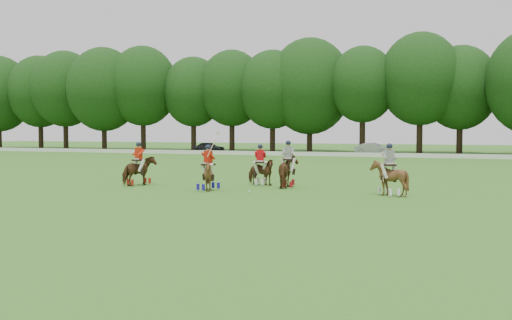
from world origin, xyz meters
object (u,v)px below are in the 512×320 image
(car_mid, at_px, (374,149))
(polo_ball, at_px, (249,191))
(polo_red_c, at_px, (208,175))
(polo_stripe_a, at_px, (288,171))
(car_left, at_px, (209,147))
(polo_red_a, at_px, (139,170))
(polo_stripe_b, at_px, (389,177))
(polo_red_b, at_px, (260,171))

(car_mid, relative_size, polo_ball, 45.32)
(polo_red_c, relative_size, polo_stripe_a, 1.16)
(car_mid, distance_m, polo_red_c, 39.78)
(polo_stripe_a, bearing_deg, car_mid, 91.61)
(car_left, distance_m, polo_red_c, 43.59)
(polo_red_c, height_order, polo_stripe_a, polo_red_c)
(polo_stripe_a, bearing_deg, polo_ball, -111.93)
(polo_red_a, height_order, polo_red_c, polo_red_c)
(polo_stripe_a, xyz_separation_m, polo_ball, (-1.06, -2.63, -0.79))
(car_mid, height_order, polo_stripe_b, polo_stripe_b)
(polo_red_a, distance_m, polo_ball, 6.51)
(polo_stripe_a, distance_m, polo_stripe_b, 5.40)
(polo_red_c, xyz_separation_m, polo_stripe_b, (8.15, 0.78, 0.05))
(polo_red_c, bearing_deg, polo_red_a, 166.20)
(polo_ball, bearing_deg, car_left, 116.69)
(car_left, relative_size, polo_red_b, 1.82)
(polo_stripe_a, bearing_deg, polo_stripe_b, -20.25)
(polo_red_b, distance_m, polo_red_c, 3.57)
(polo_red_b, distance_m, polo_stripe_a, 1.79)
(car_mid, distance_m, polo_red_b, 36.46)
(car_mid, xyz_separation_m, polo_red_c, (-2.04, -39.73, 0.08))
(polo_red_b, xyz_separation_m, polo_stripe_b, (6.74, -2.50, 0.08))
(car_mid, distance_m, polo_stripe_b, 39.42)
(polo_red_b, relative_size, polo_ball, 23.33)
(polo_red_a, bearing_deg, car_mid, 80.61)
(polo_red_b, bearing_deg, polo_red_c, -113.36)
(polo_stripe_a, bearing_deg, polo_red_c, -139.33)
(polo_red_a, relative_size, polo_stripe_a, 0.96)
(car_mid, bearing_deg, polo_ball, -170.93)
(car_mid, xyz_separation_m, polo_ball, (-0.02, -39.71, -0.63))
(polo_red_b, height_order, polo_red_c, polo_red_c)
(car_left, height_order, car_mid, car_mid)
(car_left, xyz_separation_m, polo_stripe_b, (26.09, -38.95, 0.15))
(car_mid, xyz_separation_m, polo_stripe_a, (1.04, -37.08, 0.16))
(polo_stripe_b, distance_m, polo_ball, 6.22)
(polo_stripe_a, distance_m, polo_ball, 2.95)
(polo_stripe_a, height_order, polo_ball, polo_stripe_a)
(polo_red_b, bearing_deg, polo_stripe_b, -20.33)
(car_mid, distance_m, polo_stripe_a, 37.09)
(car_mid, bearing_deg, car_left, 99.09)
(polo_stripe_b, bearing_deg, polo_red_c, -174.53)
(car_left, distance_m, car_mid, 19.98)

